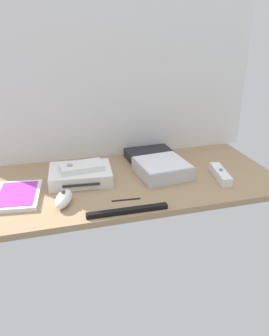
{
  "coord_description": "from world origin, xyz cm",
  "views": [
    {
      "loc": [
        -28.77,
        -103.03,
        51.17
      ],
      "look_at": [
        0.0,
        0.0,
        4.0
      ],
      "focal_mm": 35.99,
      "sensor_mm": 36.0,
      "label": 1
    }
  ],
  "objects": [
    {
      "name": "ground_plane",
      "position": [
        0.0,
        0.0,
        -1.0
      ],
      "size": [
        100.0,
        48.0,
        2.0
      ],
      "primitive_type": "cube",
      "color": "#9E7F5B",
      "rests_on": "ground"
    },
    {
      "name": "stylus_pen",
      "position": [
        -6.77,
        -14.34,
        0.35
      ],
      "size": [
        9.03,
        1.33,
        0.7
      ],
      "primitive_type": "cylinder",
      "rotation": [
        0.0,
        1.57,
        3.07
      ],
      "color": "black",
      "rests_on": "ground_plane"
    },
    {
      "name": "game_case",
      "position": [
        -39.16,
        -3.68,
        0.76
      ],
      "size": [
        15.79,
        20.5,
        1.56
      ],
      "rotation": [
        0.0,
        0.0,
        -0.12
      ],
      "color": "white",
      "rests_on": "ground_plane"
    },
    {
      "name": "remote_nunchuk",
      "position": [
        -25.43,
        -11.97,
        2.04
      ],
      "size": [
        7.69,
        10.91,
        5.1
      ],
      "rotation": [
        0.0,
        0.0,
        -0.37
      ],
      "color": "white",
      "rests_on": "ground_plane"
    },
    {
      "name": "network_router",
      "position": [
        10.76,
        16.27,
        1.7
      ],
      "size": [
        18.5,
        12.95,
        3.4
      ],
      "rotation": [
        0.0,
        0.0,
        0.04
      ],
      "color": "black",
      "rests_on": "ground_plane"
    },
    {
      "name": "remote_classic_pad",
      "position": [
        -17.91,
        2.77,
        5.41
      ],
      "size": [
        14.96,
        9.07,
        2.4
      ],
      "rotation": [
        0.0,
        0.0,
        0.08
      ],
      "color": "white",
      "rests_on": "game_console"
    },
    {
      "name": "game_console",
      "position": [
        -18.41,
        3.48,
        2.2
      ],
      "size": [
        22.4,
        17.97,
        4.4
      ],
      "rotation": [
        0.0,
        0.0,
        -0.09
      ],
      "color": "white",
      "rests_on": "ground_plane"
    },
    {
      "name": "sensor_bar",
      "position": [
        -8.16,
        -21.72,
        0.7
      ],
      "size": [
        24.03,
        2.27,
        1.4
      ],
      "primitive_type": "cube",
      "rotation": [
        0.0,
        0.0,
        -0.02
      ],
      "color": "black",
      "rests_on": "ground_plane"
    },
    {
      "name": "remote_wand",
      "position": [
        29.21,
        -7.88,
        1.51
      ],
      "size": [
        6.21,
        15.21,
        3.4
      ],
      "rotation": [
        0.0,
        0.0,
        -0.18
      ],
      "color": "white",
      "rests_on": "ground_plane"
    },
    {
      "name": "mini_computer",
      "position": [
        10.29,
        -0.23,
        2.64
      ],
      "size": [
        18.58,
        18.58,
        5.3
      ],
      "rotation": [
        0.0,
        0.0,
        0.1
      ],
      "color": "silver",
      "rests_on": "ground_plane"
    },
    {
      "name": "back_wall",
      "position": [
        0.0,
        24.6,
        32.0
      ],
      "size": [
        110.0,
        1.2,
        64.0
      ],
      "primitive_type": "cube",
      "color": "white",
      "rests_on": "ground"
    }
  ]
}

